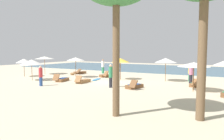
# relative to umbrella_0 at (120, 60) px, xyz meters

# --- Properties ---
(ground_plane) EXTENTS (60.00, 60.00, 0.00)m
(ground_plane) POSITION_rel_umbrella_0_xyz_m (-0.04, -1.86, -1.92)
(ground_plane) COLOR beige
(ocean_water) EXTENTS (48.00, 16.00, 0.06)m
(ocean_water) POSITION_rel_umbrella_0_xyz_m (-0.04, 15.14, -1.89)
(ocean_water) COLOR #476B7F
(ocean_water) RESTS_ON ground_plane
(umbrella_0) EXTENTS (1.78, 1.78, 2.12)m
(umbrella_0) POSITION_rel_umbrella_0_xyz_m (0.00, 0.00, 0.00)
(umbrella_0) COLOR brown
(umbrella_0) RESTS_ON ground_plane
(umbrella_1) EXTENTS (2.05, 2.05, 2.18)m
(umbrella_1) POSITION_rel_umbrella_0_xyz_m (4.21, 1.02, 0.04)
(umbrella_1) COLOR olive
(umbrella_1) RESTS_ON ground_plane
(umbrella_2) EXTENTS (2.18, 2.18, 2.01)m
(umbrella_2) POSITION_rel_umbrella_0_xyz_m (-7.15, -4.74, -0.15)
(umbrella_2) COLOR brown
(umbrella_2) RESTS_ON ground_plane
(umbrella_3) EXTENTS (2.24, 2.24, 2.06)m
(umbrella_3) POSITION_rel_umbrella_0_xyz_m (7.36, -3.04, -0.03)
(umbrella_3) COLOR brown
(umbrella_3) RESTS_ON ground_plane
(umbrella_4) EXTENTS (2.28, 2.28, 2.18)m
(umbrella_4) POSITION_rel_umbrella_0_xyz_m (-10.21, -0.24, 0.10)
(umbrella_4) COLOR olive
(umbrella_4) RESTS_ON ground_plane
(umbrella_5) EXTENTS (1.75, 1.75, 1.98)m
(umbrella_5) POSITION_rel_umbrella_0_xyz_m (-10.45, -2.99, -0.17)
(umbrella_5) COLOR brown
(umbrella_5) RESTS_ON ground_plane
(umbrella_6) EXTENTS (1.92, 1.92, 2.15)m
(umbrella_6) POSITION_rel_umbrella_0_xyz_m (-4.97, -0.81, 0.06)
(umbrella_6) COLOR brown
(umbrella_6) RESTS_ON ground_plane
(lounger_0) EXTENTS (1.04, 1.76, 0.72)m
(lounger_0) POSITION_rel_umbrella_0_xyz_m (3.25, -3.96, -1.74)
(lounger_0) COLOR brown
(lounger_0) RESTS_ON ground_plane
(lounger_1) EXTENTS (1.30, 1.73, 0.73)m
(lounger_1) POSITION_rel_umbrella_0_xyz_m (-2.31, 1.09, -1.75)
(lounger_1) COLOR brown
(lounger_1) RESTS_ON ground_plane
(lounger_2) EXTENTS (1.26, 1.79, 0.67)m
(lounger_2) POSITION_rel_umbrella_0_xyz_m (-6.93, 2.37, -1.75)
(lounger_2) COLOR brown
(lounger_2) RESTS_ON ground_plane
(lounger_4) EXTENTS (0.83, 1.77, 0.67)m
(lounger_4) POSITION_rel_umbrella_0_xyz_m (7.18, -0.66, -1.74)
(lounger_4) COLOR brown
(lounger_4) RESTS_ON ground_plane
(lounger_5) EXTENTS (0.62, 1.68, 0.71)m
(lounger_5) POSITION_rel_umbrella_0_xyz_m (-1.90, -3.61, -1.75)
(lounger_5) COLOR olive
(lounger_5) RESTS_ON ground_plane
(lounger_6) EXTENTS (0.93, 1.73, 0.73)m
(lounger_6) POSITION_rel_umbrella_0_xyz_m (-4.20, -3.80, -1.74)
(lounger_6) COLOR brown
(lounger_6) RESTS_ON ground_plane
(person_0) EXTENTS (0.39, 0.39, 1.82)m
(person_0) POSITION_rel_umbrella_0_xyz_m (1.50, -4.55, -0.99)
(person_0) COLOR #26262D
(person_0) RESTS_ON ground_plane
(person_1) EXTENTS (0.37, 0.37, 1.74)m
(person_1) POSITION_rel_umbrella_0_xyz_m (6.52, 0.83, -1.04)
(person_1) COLOR #26262D
(person_1) RESTS_ON ground_plane
(person_2) EXTENTS (0.42, 0.42, 1.66)m
(person_2) POSITION_rel_umbrella_0_xyz_m (6.22, 2.05, -1.08)
(person_2) COLOR #338C59
(person_2) RESTS_ON ground_plane
(person_3) EXTENTS (0.40, 0.40, 1.65)m
(person_3) POSITION_rel_umbrella_0_xyz_m (-3.82, -6.68, -1.08)
(person_3) COLOR #2D4C8C
(person_3) RESTS_ON ground_plane
(person_4) EXTENTS (0.39, 0.39, 1.80)m
(person_4) POSITION_rel_umbrella_0_xyz_m (-4.71, 4.25, -1.01)
(person_4) COLOR #338C59
(person_4) RESTS_ON ground_plane
(dog) EXTENTS (0.69, 0.36, 0.32)m
(dog) POSITION_rel_umbrella_0_xyz_m (-6.72, 0.74, -1.75)
(dog) COLOR olive
(dog) RESTS_ON ground_plane
(surfboard) EXTENTS (1.01, 2.13, 0.07)m
(surfboard) POSITION_rel_umbrella_0_xyz_m (-2.03, -1.22, -1.88)
(surfboard) COLOR #338CCC
(surfboard) RESTS_ON ground_plane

